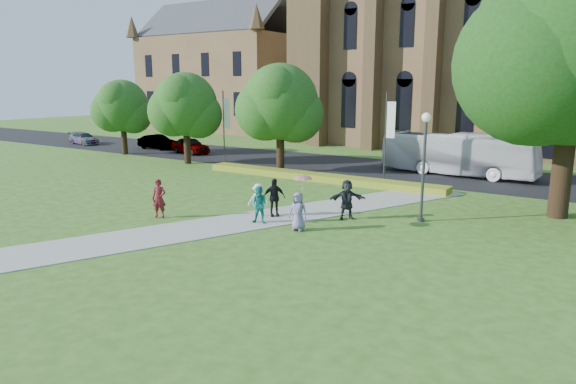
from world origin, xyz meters
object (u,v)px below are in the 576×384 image
Objects in this scene: large_tree at (576,44)px; car_1 at (158,142)px; streetlamp at (424,154)px; car_2 at (84,138)px; pedestrian_0 at (159,198)px; car_0 at (190,145)px; tour_coach at (458,154)px.

car_1 is at bearing 167.37° from large_tree.
streetlamp is 34.30m from car_1.
pedestrian_0 is at bearing -110.79° from car_2.
car_1 is 2.28× the size of pedestrian_0.
large_tree is at bearing 39.29° from streetlamp.
large_tree is at bearing -91.20° from car_0.
tour_coach is at bearing 128.43° from large_tree.
streetlamp reaches higher than pedestrian_0.
car_0 is at bearing 155.33° from streetlamp.
car_2 is at bearing 123.51° from pedestrian_0.
large_tree is at bearing 7.16° from pedestrian_0.
tour_coach is at bearing 39.63° from pedestrian_0.
car_0 is at bearing 103.52° from pedestrian_0.
pedestrian_0 is at bearing -133.28° from car_1.
streetlamp reaches higher than car_1.
car_2 is (-39.80, -2.42, -0.90)m from tour_coach.
streetlamp is at bearing -95.84° from car_2.
car_2 is (-41.78, 11.50, -2.65)m from streetlamp.
pedestrian_0 is (-16.64, -10.93, -7.37)m from large_tree.
car_0 is at bearing 97.94° from tour_coach.
car_2 is at bearing 105.03° from car_0.
streetlamp reaches higher than car_2.
streetlamp is 14.18m from tour_coach.
streetlamp is 2.73× the size of pedestrian_0.
large_tree reaches higher than car_2.
car_2 is at bearing 97.38° from car_1.
large_tree is at bearing -102.78° from car_1.
tour_coach reaches higher than car_0.
large_tree is 6.88× the size of pedestrian_0.
streetlamp is at bearing -102.35° from car_0.
tour_coach is 29.76m from car_1.
car_1 is 1.01× the size of car_2.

